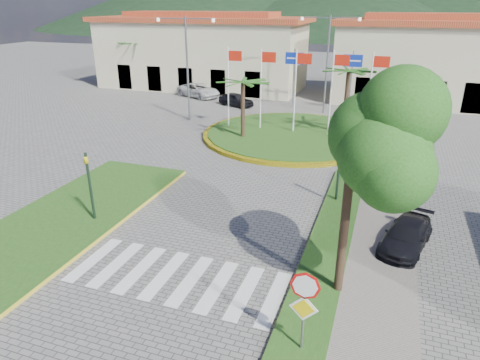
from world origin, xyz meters
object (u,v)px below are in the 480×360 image
(white_van, at_px, (199,90))
(car_dark_a, at_px, (236,100))
(car_side_right, at_px, (406,236))
(deciduous_tree, at_px, (353,144))
(car_dark_b, at_px, (378,107))
(stop_sign, at_px, (304,300))
(roundabout_island, at_px, (291,134))

(white_van, distance_m, car_dark_a, 5.63)
(white_van, height_order, car_side_right, white_van)
(white_van, bearing_deg, deciduous_tree, -123.00)
(white_van, distance_m, car_dark_b, 17.70)
(stop_sign, bearing_deg, white_van, 119.02)
(deciduous_tree, distance_m, white_van, 33.04)
(car_side_right, bearing_deg, deciduous_tree, -105.11)
(deciduous_tree, distance_m, car_side_right, 6.33)
(stop_sign, distance_m, car_side_right, 7.40)
(white_van, bearing_deg, car_dark_b, -71.14)
(roundabout_island, distance_m, car_dark_a, 10.71)
(roundabout_island, xyz_separation_m, white_van, (-12.10, 10.60, 0.50))
(stop_sign, bearing_deg, roundabout_island, 103.73)
(deciduous_tree, height_order, white_van, deciduous_tree)
(roundabout_island, height_order, car_dark_a, roundabout_island)
(roundabout_island, bearing_deg, white_van, 138.77)
(car_dark_b, bearing_deg, car_dark_a, 83.21)
(car_side_right, bearing_deg, car_dark_a, 139.00)
(white_van, distance_m, car_side_right, 30.95)
(roundabout_island, xyz_separation_m, deciduous_tree, (5.50, -17.00, 5.01))
(deciduous_tree, height_order, car_side_right, deciduous_tree)
(car_dark_b, bearing_deg, roundabout_island, 137.43)
(stop_sign, bearing_deg, car_dark_b, 88.78)
(white_van, xyz_separation_m, car_dark_b, (17.61, -1.73, 0.01))
(car_dark_b, relative_size, car_side_right, 1.14)
(roundabout_island, relative_size, stop_sign, 4.79)
(roundabout_island, relative_size, deciduous_tree, 1.87)
(roundabout_island, height_order, white_van, roundabout_island)
(stop_sign, height_order, deciduous_tree, deciduous_tree)
(stop_sign, distance_m, deciduous_tree, 4.59)
(stop_sign, height_order, car_dark_a, stop_sign)
(deciduous_tree, xyz_separation_m, car_dark_a, (-12.60, 25.00, -4.57))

